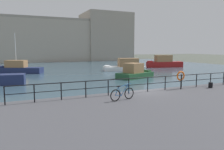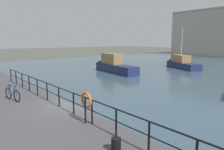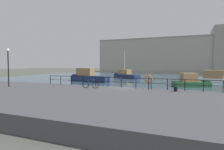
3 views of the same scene
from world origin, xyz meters
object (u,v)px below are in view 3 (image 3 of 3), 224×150
(mooring_bollard, at_px, (176,89))
(life_ring_stand, at_px, (149,79))
(moored_green_narrowboat, at_px, (211,77))
(moored_red_daysailer, at_px, (126,75))
(harbor_building, at_px, (190,55))
(moored_white_yacht, at_px, (88,77))
(moored_harbor_tender, at_px, (190,82))
(quay_lamp_post, at_px, (8,62))
(parked_bicycle, at_px, (90,84))

(mooring_bollard, bearing_deg, life_ring_stand, 167.60)
(moored_green_narrowboat, relative_size, moored_red_daysailer, 1.13)
(harbor_building, bearing_deg, moored_white_yacht, -111.60)
(moored_harbor_tender, bearing_deg, quay_lamp_post, -156.01)
(life_ring_stand, bearing_deg, mooring_bollard, -12.40)
(moored_white_yacht, bearing_deg, quay_lamp_post, 99.84)
(harbor_building, bearing_deg, moored_harbor_tender, -89.23)
(life_ring_stand, height_order, quay_lamp_post, quay_lamp_post)
(moored_white_yacht, distance_m, parked_bicycle, 19.04)
(moored_red_daysailer, height_order, quay_lamp_post, moored_red_daysailer)
(moored_white_yacht, bearing_deg, parked_bicycle, 128.01)
(moored_red_daysailer, bearing_deg, moored_white_yacht, 97.52)
(moored_red_daysailer, relative_size, life_ring_stand, 5.28)
(parked_bicycle, xyz_separation_m, life_ring_stand, (5.75, 1.46, 0.59))
(moored_green_narrowboat, bearing_deg, harbor_building, -70.67)
(harbor_building, height_order, moored_green_narrowboat, harbor_building)
(moored_green_narrowboat, xyz_separation_m, moored_red_daysailer, (-18.72, 2.98, -0.03))
(moored_white_yacht, distance_m, quay_lamp_post, 18.96)
(moored_red_daysailer, xyz_separation_m, parked_bicycle, (5.53, -28.09, 0.57))
(moored_harbor_tender, xyz_separation_m, life_ring_stand, (-3.73, -13.67, 1.24))
(moored_harbor_tender, relative_size, quay_lamp_post, 1.42)
(harbor_building, xyz_separation_m, moored_white_yacht, (-18.40, -46.46, -5.98))
(mooring_bollard, relative_size, life_ring_stand, 0.31)
(moored_green_narrowboat, bearing_deg, moored_white_yacht, 33.56)
(moored_green_narrowboat, height_order, moored_white_yacht, moored_white_yacht)
(harbor_building, xyz_separation_m, parked_bicycle, (-8.84, -62.93, -5.57))
(mooring_bollard, bearing_deg, parked_bicycle, -173.85)
(moored_harbor_tender, bearing_deg, parked_bicycle, -141.52)
(moored_green_narrowboat, distance_m, parked_bicycle, 28.37)
(parked_bicycle, relative_size, life_ring_stand, 1.25)
(harbor_building, bearing_deg, quay_lamp_post, -105.23)
(parked_bicycle, relative_size, quay_lamp_post, 0.42)
(moored_harbor_tender, relative_size, parked_bicycle, 3.39)
(harbor_building, relative_size, moored_green_narrowboat, 7.07)
(harbor_building, height_order, moored_white_yacht, harbor_building)
(moored_harbor_tender, xyz_separation_m, parked_bicycle, (-9.48, -15.13, 0.66))
(harbor_building, height_order, life_ring_stand, harbor_building)
(harbor_building, height_order, mooring_bollard, harbor_building)
(harbor_building, distance_m, moored_harbor_tender, 48.20)
(harbor_building, xyz_separation_m, moored_red_daysailer, (-14.37, -34.84, -6.14))
(harbor_building, distance_m, moored_red_daysailer, 38.18)
(moored_harbor_tender, distance_m, quay_lamp_post, 25.50)
(moored_red_daysailer, bearing_deg, quay_lamp_post, 110.30)
(mooring_bollard, xyz_separation_m, life_ring_stand, (-2.57, 0.56, 0.75))
(harbor_building, relative_size, moored_harbor_tender, 9.93)
(quay_lamp_post, bearing_deg, parked_bicycle, 14.40)
(mooring_bollard, bearing_deg, moored_red_daysailer, 116.98)
(harbor_building, bearing_deg, moored_red_daysailer, -112.41)
(mooring_bollard, relative_size, quay_lamp_post, 0.11)
(mooring_bollard, bearing_deg, moored_harbor_tender, 85.34)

